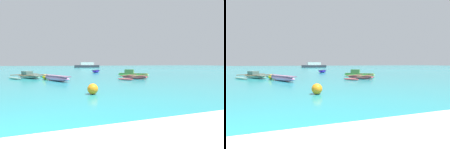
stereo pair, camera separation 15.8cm
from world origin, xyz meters
The scene contains 8 objects.
moored_boat_0 centered at (1.95, 13.25, 0.27)m, with size 2.44×3.85×0.48m.
moored_boat_1 centered at (-0.57, 17.15, 0.24)m, with size 4.14×3.98×0.72m.
moored_boat_2 centered at (9.38, 12.84, 0.18)m, with size 4.05×3.58×0.38m.
moored_boat_3 centered at (8.80, 25.65, 0.24)m, with size 2.09×2.54×0.42m.
moored_boat_4 centered at (10.66, 15.80, 0.29)m, with size 3.15×2.85×0.82m.
mooring_buoy_0 centered at (3.39, 5.66, 0.27)m, with size 0.54×0.54×0.54m.
mooring_buoy_2 centered at (1.00, 15.25, 0.24)m, with size 0.49×0.49×0.49m.
distant_ferry centered at (14.98, 62.55, 0.82)m, with size 9.14×2.01×2.01m.
Camera 1 is at (1.36, -2.75, 1.53)m, focal length 28.00 mm.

